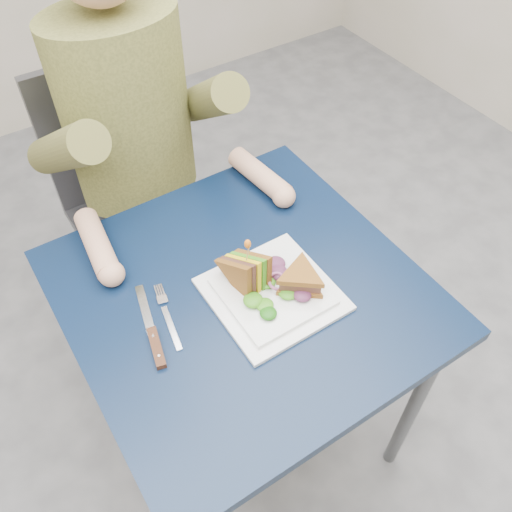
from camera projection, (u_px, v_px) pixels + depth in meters
ground at (247, 428)px, 1.75m from camera, size 4.00×4.00×0.00m
table at (244, 310)px, 1.26m from camera, size 0.75×0.75×0.73m
chair at (133, 186)px, 1.71m from camera, size 0.42×0.40×0.93m
diner at (126, 99)px, 1.37m from camera, size 0.54×0.59×0.74m
plate at (272, 293)px, 1.18m from camera, size 0.26×0.26×0.02m
sandwich_flat at (300, 279)px, 1.16m from camera, size 0.16×0.16×0.05m
sandwich_upright at (248, 273)px, 1.16m from camera, size 0.09×0.15×0.15m
fork at (168, 318)px, 1.15m from camera, size 0.05×0.18×0.01m
knife at (154, 340)px, 1.10m from camera, size 0.07×0.22×0.02m
toothpick at (248, 253)px, 1.11m from camera, size 0.01×0.01×0.06m
toothpick_frill at (248, 244)px, 1.09m from camera, size 0.01×0.01×0.02m
lettuce_spill at (272, 283)px, 1.17m from camera, size 0.15×0.13×0.02m
onion_ring at (277, 281)px, 1.17m from camera, size 0.04×0.04×0.02m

